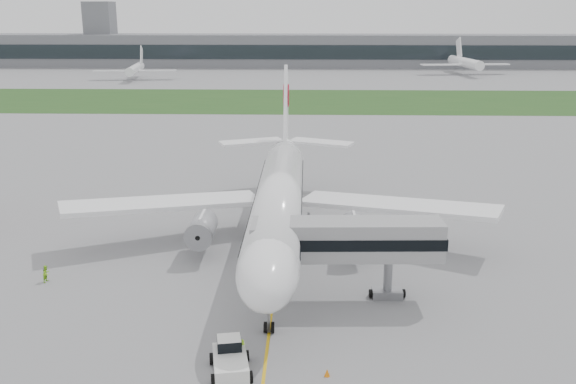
{
  "coord_description": "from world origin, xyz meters",
  "views": [
    {
      "loc": [
        2.93,
        -61.79,
        25.37
      ],
      "look_at": [
        1.04,
        2.0,
        6.99
      ],
      "focal_mm": 40.0,
      "sensor_mm": 36.0,
      "label": 1
    }
  ],
  "objects_px": {
    "jet_bridge": "(341,241)",
    "ground_crew_near": "(242,350)",
    "airliner": "(279,196)",
    "pushback_tug": "(230,358)"
  },
  "relations": [
    {
      "from": "jet_bridge",
      "to": "ground_crew_near",
      "type": "distance_m",
      "value": 13.77
    },
    {
      "from": "airliner",
      "to": "jet_bridge",
      "type": "bearing_deg",
      "value": -66.75
    },
    {
      "from": "jet_bridge",
      "to": "airliner",
      "type": "bearing_deg",
      "value": 111.05
    },
    {
      "from": "airliner",
      "to": "jet_bridge",
      "type": "relative_size",
      "value": 3.21
    },
    {
      "from": "jet_bridge",
      "to": "ground_crew_near",
      "type": "xyz_separation_m",
      "value": [
        -7.74,
        -10.3,
        -4.87
      ]
    },
    {
      "from": "airliner",
      "to": "pushback_tug",
      "type": "bearing_deg",
      "value": -95.52
    },
    {
      "from": "airliner",
      "to": "ground_crew_near",
      "type": "height_order",
      "value": "airliner"
    },
    {
      "from": "airliner",
      "to": "jet_bridge",
      "type": "height_order",
      "value": "airliner"
    },
    {
      "from": "pushback_tug",
      "to": "jet_bridge",
      "type": "xyz_separation_m",
      "value": [
        8.46,
        11.72,
        4.74
      ]
    },
    {
      "from": "pushback_tug",
      "to": "ground_crew_near",
      "type": "xyz_separation_m",
      "value": [
        0.72,
        1.43,
        -0.13
      ]
    }
  ]
}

